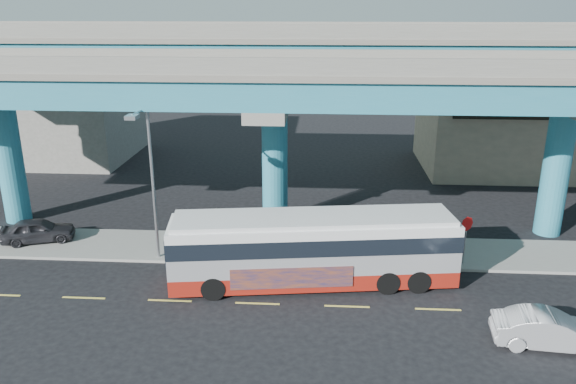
# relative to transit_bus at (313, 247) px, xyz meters

# --- Properties ---
(ground) EXTENTS (120.00, 120.00, 0.00)m
(ground) POSITION_rel_transit_bus_xyz_m (-2.44, -1.85, -1.89)
(ground) COLOR black
(ground) RESTS_ON ground
(sidewalk) EXTENTS (70.00, 4.00, 0.15)m
(sidewalk) POSITION_rel_transit_bus_xyz_m (-2.44, 3.65, -1.82)
(sidewalk) COLOR gray
(sidewalk) RESTS_ON ground
(lane_markings) EXTENTS (58.00, 0.12, 0.01)m
(lane_markings) POSITION_rel_transit_bus_xyz_m (-2.44, -2.15, -1.89)
(lane_markings) COLOR #D8C64C
(lane_markings) RESTS_ON ground
(viaduct) EXTENTS (52.00, 12.40, 11.70)m
(viaduct) POSITION_rel_transit_bus_xyz_m (-2.44, 7.25, 7.25)
(viaduct) COLOR teal
(viaduct) RESTS_ON ground
(building_beige) EXTENTS (14.00, 10.23, 7.00)m
(building_beige) POSITION_rel_transit_bus_xyz_m (15.56, 21.13, 1.62)
(building_beige) COLOR tan
(building_beige) RESTS_ON ground
(building_concrete) EXTENTS (12.00, 10.00, 9.00)m
(building_concrete) POSITION_rel_transit_bus_xyz_m (-22.44, 22.15, 2.61)
(building_concrete) COLOR gray
(building_concrete) RESTS_ON ground
(transit_bus) EXTENTS (13.69, 4.67, 3.45)m
(transit_bus) POSITION_rel_transit_bus_xyz_m (0.00, 0.00, 0.00)
(transit_bus) COLOR maroon
(transit_bus) RESTS_ON ground
(sedan) EXTENTS (2.33, 4.58, 1.42)m
(sedan) POSITION_rel_transit_bus_xyz_m (9.31, -4.66, -1.18)
(sedan) COLOR #A3A3A8
(sedan) RESTS_ON ground
(parked_car) EXTENTS (3.91, 4.82, 1.32)m
(parked_car) POSITION_rel_transit_bus_xyz_m (-15.42, 3.68, -1.08)
(parked_car) COLOR #29292D
(parked_car) RESTS_ON sidewalk
(street_lamp) EXTENTS (0.50, 2.62, 8.11)m
(street_lamp) POSITION_rel_transit_bus_xyz_m (-8.17, 1.57, 3.50)
(street_lamp) COLOR gray
(street_lamp) RESTS_ON sidewalk
(stop_sign) EXTENTS (0.67, 0.42, 2.56)m
(stop_sign) POSITION_rel_transit_bus_xyz_m (7.63, 2.32, 0.10)
(stop_sign) COLOR gray
(stop_sign) RESTS_ON sidewalk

